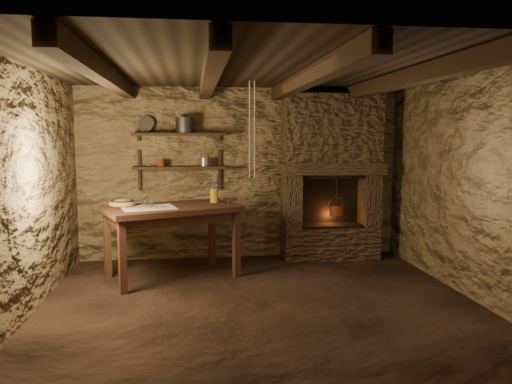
{
  "coord_description": "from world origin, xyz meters",
  "views": [
    {
      "loc": [
        -0.68,
        -5.01,
        1.73
      ],
      "look_at": [
        0.08,
        0.9,
        1.06
      ],
      "focal_mm": 35.0,
      "sensor_mm": 36.0,
      "label": 1
    }
  ],
  "objects": [
    {
      "name": "shelf_upper",
      "position": [
        -0.85,
        1.84,
        1.75
      ],
      "size": [
        1.25,
        0.3,
        0.04
      ],
      "primitive_type": "cube",
      "color": "black",
      "rests_on": "back_wall"
    },
    {
      "name": "beam_mid_right",
      "position": [
        0.5,
        0.0,
        2.31
      ],
      "size": [
        0.14,
        3.95,
        0.16
      ],
      "primitive_type": "cube",
      "color": "black",
      "rests_on": "ceiling"
    },
    {
      "name": "tin_pan",
      "position": [
        -1.29,
        1.94,
        1.89
      ],
      "size": [
        0.25,
        0.18,
        0.23
      ],
      "primitive_type": "cylinder",
      "rotation": [
        1.26,
        0.0,
        -0.37
      ],
      "color": "#9E9F99",
      "rests_on": "shelf_upper"
    },
    {
      "name": "shelf_lower",
      "position": [
        -0.85,
        1.84,
        1.3
      ],
      "size": [
        1.25,
        0.3,
        0.04
      ],
      "primitive_type": "cube",
      "color": "black",
      "rests_on": "back_wall"
    },
    {
      "name": "linen_cloth",
      "position": [
        -1.2,
        0.92,
        0.89
      ],
      "size": [
        0.71,
        0.62,
        0.01
      ],
      "primitive_type": "cube",
      "rotation": [
        0.0,
        0.0,
        0.24
      ],
      "color": "silver",
      "rests_on": "work_table"
    },
    {
      "name": "left_wall",
      "position": [
        -2.25,
        0.0,
        1.2
      ],
      "size": [
        0.04,
        4.0,
        2.4
      ],
      "primitive_type": "cube",
      "color": "#4D3C24",
      "rests_on": "floor"
    },
    {
      "name": "beam_far_left",
      "position": [
        -1.5,
        0.0,
        2.31
      ],
      "size": [
        0.14,
        3.95,
        0.16
      ],
      "primitive_type": "cube",
      "color": "black",
      "rests_on": "ceiling"
    },
    {
      "name": "back_wall",
      "position": [
        0.0,
        2.0,
        1.2
      ],
      "size": [
        4.5,
        0.04,
        2.4
      ],
      "primitive_type": "cube",
      "color": "#4D3C24",
      "rests_on": "floor"
    },
    {
      "name": "pewter_cutlery_row",
      "position": [
        -1.2,
        0.9,
        0.9
      ],
      "size": [
        0.54,
        0.31,
        0.01
      ],
      "primitive_type": null,
      "rotation": [
        0.0,
        0.0,
        0.24
      ],
      "color": "gray",
      "rests_on": "linen_cloth"
    },
    {
      "name": "floor",
      "position": [
        0.0,
        0.0,
        0.0
      ],
      "size": [
        4.5,
        4.5,
        0.0
      ],
      "primitive_type": "plane",
      "color": "black",
      "rests_on": "ground"
    },
    {
      "name": "beam_mid_left",
      "position": [
        -0.5,
        0.0,
        2.31
      ],
      "size": [
        0.14,
        3.95,
        0.16
      ],
      "primitive_type": "cube",
      "color": "black",
      "rests_on": "ceiling"
    },
    {
      "name": "right_wall",
      "position": [
        2.25,
        0.0,
        1.2
      ],
      "size": [
        0.04,
        4.0,
        2.4
      ],
      "primitive_type": "cube",
      "color": "#4D3C24",
      "rests_on": "floor"
    },
    {
      "name": "work_table",
      "position": [
        -0.94,
        1.04,
        0.48
      ],
      "size": [
        1.76,
        1.39,
        0.88
      ],
      "rotation": [
        0.0,
        0.0,
        0.38
      ],
      "color": "black",
      "rests_on": "floor"
    },
    {
      "name": "hanging_ropes",
      "position": [
        0.05,
        1.05,
        1.8
      ],
      "size": [
        0.08,
        0.08,
        1.2
      ],
      "primitive_type": null,
      "color": "tan",
      "rests_on": "ceiling"
    },
    {
      "name": "wooden_bowl",
      "position": [
        -1.52,
        1.05,
        0.92
      ],
      "size": [
        0.37,
        0.37,
        0.11
      ],
      "primitive_type": "ellipsoid",
      "rotation": [
        0.0,
        0.0,
        -0.17
      ],
      "color": "olive",
      "rests_on": "work_table"
    },
    {
      "name": "hearth",
      "position": [
        1.25,
        1.77,
        1.23
      ],
      "size": [
        1.43,
        0.51,
        2.3
      ],
      "color": "#35271A",
      "rests_on": "floor"
    },
    {
      "name": "small_kettle",
      "position": [
        -0.51,
        1.84,
        1.38
      ],
      "size": [
        0.17,
        0.14,
        0.17
      ],
      "primitive_type": null,
      "rotation": [
        0.0,
        0.0,
        0.1
      ],
      "color": "#9E9F99",
      "rests_on": "shelf_lower"
    },
    {
      "name": "stoneware_jug",
      "position": [
        -0.4,
        1.31,
        1.06
      ],
      "size": [
        0.15,
        0.15,
        0.41
      ],
      "rotation": [
        0.0,
        0.0,
        -0.35
      ],
      "color": "olive",
      "rests_on": "work_table"
    },
    {
      "name": "beam_far_right",
      "position": [
        1.5,
        0.0,
        2.31
      ],
      "size": [
        0.14,
        3.95,
        0.16
      ],
      "primitive_type": "cube",
      "color": "black",
      "rests_on": "ceiling"
    },
    {
      "name": "front_wall",
      "position": [
        0.0,
        -2.0,
        1.2
      ],
      "size": [
        4.5,
        0.04,
        2.4
      ],
      "primitive_type": "cube",
      "color": "#4D3C24",
      "rests_on": "floor"
    },
    {
      "name": "rusty_tin",
      "position": [
        -1.1,
        1.84,
        1.37
      ],
      "size": [
        0.11,
        0.11,
        0.1
      ],
      "primitive_type": "cylinder",
      "rotation": [
        0.0,
        0.0,
        0.09
      ],
      "color": "#5A1B12",
      "rests_on": "shelf_lower"
    },
    {
      "name": "iron_stockpot",
      "position": [
        -0.77,
        1.84,
        1.86
      ],
      "size": [
        0.31,
        0.31,
        0.19
      ],
      "primitive_type": "cylinder",
      "rotation": [
        0.0,
        0.0,
        -0.28
      ],
      "color": "#2C2A27",
      "rests_on": "shelf_upper"
    },
    {
      "name": "red_pot",
      "position": [
        1.32,
        1.72,
        0.7
      ],
      "size": [
        0.22,
        0.21,
        0.54
      ],
      "rotation": [
        0.0,
        0.0,
        -0.04
      ],
      "color": "maroon",
      "rests_on": "hearth"
    },
    {
      "name": "drinking_glasses",
      "position": [
        -1.18,
        1.04,
        0.93
      ],
      "size": [
        0.2,
        0.06,
        0.08
      ],
      "primitive_type": null,
      "color": "white",
      "rests_on": "linen_cloth"
    },
    {
      "name": "ceiling",
      "position": [
        0.0,
        0.0,
        2.4
      ],
      "size": [
        4.5,
        4.0,
        0.04
      ],
      "primitive_type": "cube",
      "color": "black",
      "rests_on": "back_wall"
    }
  ]
}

